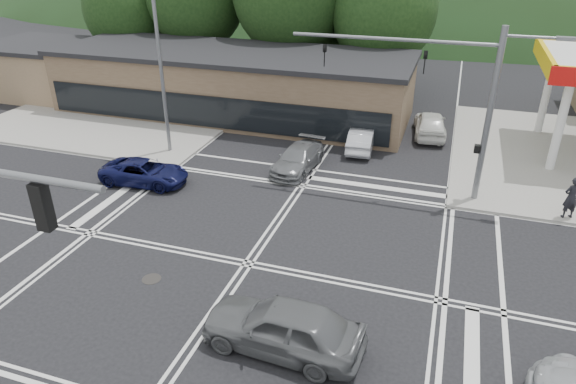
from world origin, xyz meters
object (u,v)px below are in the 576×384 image
(car_queue_b, at_px, (430,124))
(car_queue_a, at_px, (362,139))
(pedestrian, at_px, (571,198))
(car_northbound, at_px, (298,158))
(car_grey_center, at_px, (283,327))
(car_blue_west, at_px, (144,172))

(car_queue_b, bearing_deg, car_queue_a, 37.94)
(pedestrian, bearing_deg, car_queue_a, -51.94)
(car_northbound, height_order, pedestrian, pedestrian)
(car_queue_a, bearing_deg, car_northbound, 51.51)
(car_northbound, bearing_deg, car_grey_center, -69.32)
(car_blue_west, bearing_deg, pedestrian, -86.59)
(car_northbound, bearing_deg, car_blue_west, -144.19)
(car_queue_a, xyz_separation_m, car_northbound, (-2.68, -3.91, -0.02))
(car_grey_center, relative_size, car_queue_a, 1.24)
(car_blue_west, distance_m, car_queue_b, 17.42)
(car_grey_center, relative_size, car_northbound, 1.12)
(car_grey_center, bearing_deg, car_queue_a, -174.00)
(car_queue_b, distance_m, pedestrian, 11.11)
(car_queue_b, distance_m, car_northbound, 9.76)
(car_blue_west, bearing_deg, car_northbound, -63.48)
(car_queue_b, height_order, pedestrian, pedestrian)
(car_grey_center, distance_m, car_queue_b, 20.46)
(car_blue_west, bearing_deg, car_queue_b, -52.67)
(car_blue_west, xyz_separation_m, car_northbound, (6.83, 4.00, 0.03))
(car_queue_b, bearing_deg, pedestrian, 119.46)
(car_blue_west, xyz_separation_m, pedestrian, (19.67, 2.50, 0.50))
(car_grey_center, distance_m, pedestrian, 14.68)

